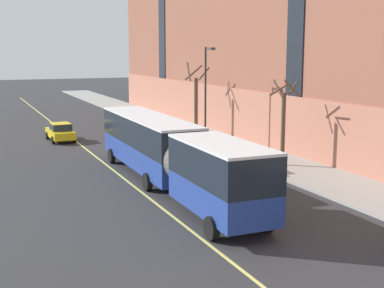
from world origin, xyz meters
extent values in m
plane|color=#303033|center=(0.00, 0.00, 0.00)|extent=(260.00, 260.00, 0.00)
cube|color=#9E9B93|center=(8.98, 3.00, 0.07)|extent=(4.83, 160.00, 0.15)
cube|color=#1E232B|center=(11.34, 41.25, 12.77)|extent=(0.10, 2.00, 17.64)
cube|color=navy|center=(-0.26, 12.17, 1.28)|extent=(2.71, 12.29, 1.32)
cube|color=black|center=(-0.26, 12.17, 2.75)|extent=(2.72, 12.29, 1.62)
cube|color=white|center=(-0.26, 12.17, 3.62)|extent=(2.73, 12.29, 0.12)
cube|color=#19232D|center=(-0.20, 18.33, 2.59)|extent=(2.38, 0.10, 1.21)
cube|color=orange|center=(-0.20, 18.34, 3.38)|extent=(1.81, 0.08, 0.28)
cube|color=black|center=(-0.20, 18.35, 0.72)|extent=(2.53, 0.15, 0.24)
cube|color=white|center=(-1.10, 18.36, 0.97)|extent=(0.28, 0.06, 0.18)
cube|color=white|center=(0.71, 18.34, 0.97)|extent=(0.28, 0.06, 0.18)
cylinder|color=#595651|center=(-0.33, 5.54, 2.09)|extent=(2.46, 1.03, 2.45)
cube|color=navy|center=(-0.37, 1.80, 1.28)|extent=(2.65, 6.51, 1.32)
cube|color=black|center=(-0.37, 1.80, 2.75)|extent=(2.66, 6.51, 1.62)
cube|color=white|center=(-0.37, 1.80, 3.62)|extent=(2.67, 6.51, 0.12)
cylinder|color=black|center=(-1.51, 16.47, 0.50)|extent=(0.31, 1.00, 1.00)
cylinder|color=black|center=(1.07, 16.45, 0.50)|extent=(0.31, 1.00, 1.00)
cylinder|color=black|center=(-1.59, 8.50, 0.50)|extent=(0.31, 1.00, 1.00)
cylinder|color=black|center=(0.99, 8.48, 0.50)|extent=(0.31, 1.00, 1.00)
cylinder|color=black|center=(-1.68, 0.03, 0.50)|extent=(0.31, 1.00, 1.00)
cylinder|color=black|center=(0.91, 0.00, 0.50)|extent=(0.31, 1.00, 1.00)
cube|color=#BCAD89|center=(5.23, 17.50, 0.64)|extent=(1.84, 4.32, 0.64)
cube|color=#232D38|center=(5.24, 17.29, 1.24)|extent=(1.57, 1.96, 0.56)
cube|color=#BCAD89|center=(5.24, 17.29, 1.54)|extent=(1.54, 1.88, 0.04)
cylinder|color=black|center=(4.35, 18.81, 0.32)|extent=(0.24, 0.65, 0.64)
cylinder|color=black|center=(6.05, 18.85, 0.32)|extent=(0.24, 0.65, 0.64)
cylinder|color=black|center=(4.42, 16.16, 0.32)|extent=(0.24, 0.65, 0.64)
cylinder|color=black|center=(6.12, 16.20, 0.32)|extent=(0.24, 0.65, 0.64)
cube|color=#BCAD89|center=(5.40, 30.69, 0.64)|extent=(1.90, 4.46, 0.64)
cube|color=#232D38|center=(5.41, 30.47, 1.24)|extent=(1.64, 2.03, 0.56)
cube|color=#BCAD89|center=(5.41, 30.47, 1.54)|extent=(1.60, 1.94, 0.04)
cylinder|color=black|center=(4.48, 32.05, 0.32)|extent=(0.23, 0.64, 0.64)
cylinder|color=black|center=(6.26, 32.08, 0.32)|extent=(0.23, 0.64, 0.64)
cylinder|color=black|center=(4.54, 29.30, 0.32)|extent=(0.23, 0.64, 0.64)
cylinder|color=black|center=(6.32, 29.34, 0.32)|extent=(0.23, 0.64, 0.64)
cube|color=#BCAD89|center=(5.34, 10.90, 0.64)|extent=(1.93, 4.85, 0.64)
cube|color=#232D38|center=(5.33, 10.66, 1.24)|extent=(1.62, 2.21, 0.56)
cube|color=#BCAD89|center=(5.33, 10.66, 1.54)|extent=(1.58, 2.12, 0.04)
cylinder|color=black|center=(4.54, 12.42, 0.32)|extent=(0.24, 0.65, 0.64)
cylinder|color=black|center=(6.25, 12.35, 0.32)|extent=(0.24, 0.65, 0.64)
cylinder|color=black|center=(4.42, 9.45, 0.32)|extent=(0.24, 0.65, 0.64)
cylinder|color=black|center=(6.13, 9.38, 0.32)|extent=(0.24, 0.65, 0.64)
cube|color=yellow|center=(-3.16, 27.15, 0.64)|extent=(1.92, 4.37, 0.64)
cube|color=#232D38|center=(-3.16, 26.93, 1.24)|extent=(1.63, 1.99, 0.56)
cube|color=yellow|center=(-3.16, 26.93, 1.54)|extent=(1.60, 1.90, 0.04)
cylinder|color=black|center=(-4.08, 28.46, 0.32)|extent=(0.24, 0.65, 0.64)
cylinder|color=black|center=(-2.32, 28.51, 0.32)|extent=(0.24, 0.65, 0.64)
cylinder|color=black|center=(-4.01, 25.79, 0.32)|extent=(0.24, 0.65, 0.64)
cylinder|color=black|center=(-2.25, 25.84, 0.32)|extent=(0.24, 0.65, 0.64)
cylinder|color=brown|center=(8.58, 10.74, 2.54)|extent=(0.28, 0.28, 4.78)
cylinder|color=brown|center=(9.20, 10.66, 5.22)|extent=(0.29, 1.33, 1.08)
cylinder|color=brown|center=(8.69, 11.43, 5.12)|extent=(1.46, 0.35, 0.88)
cylinder|color=brown|center=(8.09, 10.71, 5.25)|extent=(0.18, 1.08, 1.11)
cylinder|color=brown|center=(8.73, 10.04, 5.28)|extent=(1.49, 0.45, 1.19)
cylinder|color=brown|center=(8.58, 25.01, 2.70)|extent=(0.34, 0.34, 5.09)
cylinder|color=brown|center=(9.40, 25.09, 5.58)|extent=(0.34, 1.73, 1.21)
cylinder|color=brown|center=(8.69, 25.77, 5.68)|extent=(1.65, 0.38, 1.39)
cylinder|color=brown|center=(7.93, 25.13, 5.81)|extent=(0.42, 1.44, 1.62)
cylinder|color=#2D2D30|center=(7.16, 19.90, 4.04)|extent=(0.16, 0.16, 7.79)
cylinder|color=#2D2D30|center=(7.16, 19.35, 7.84)|extent=(0.10, 1.10, 0.10)
cube|color=#3D3D3F|center=(7.16, 18.80, 7.79)|extent=(0.36, 0.60, 0.20)
cube|color=#E0D66B|center=(-2.00, 3.00, 0.00)|extent=(0.16, 140.00, 0.01)
camera|label=1|loc=(-10.65, -18.82, 7.66)|focal=50.00mm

